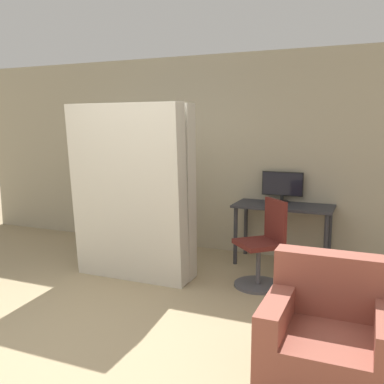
{
  "coord_description": "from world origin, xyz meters",
  "views": [
    {
      "loc": [
        2.07,
        -2.32,
        1.74
      ],
      "look_at": [
        0.32,
        1.8,
        1.05
      ],
      "focal_mm": 40.0,
      "sensor_mm": 36.0,
      "label": 1
    }
  ],
  "objects_px": {
    "office_chair": "(263,251)",
    "mattress_near": "(128,194)",
    "mattress_far": "(139,191)",
    "armchair": "(330,339)",
    "bookshelf": "(113,184)",
    "monitor": "(282,185)"
  },
  "relations": [
    {
      "from": "bookshelf",
      "to": "mattress_near",
      "type": "distance_m",
      "value": 1.82
    },
    {
      "from": "mattress_far",
      "to": "armchair",
      "type": "distance_m",
      "value": 2.8
    },
    {
      "from": "bookshelf",
      "to": "mattress_far",
      "type": "distance_m",
      "value": 1.62
    },
    {
      "from": "mattress_far",
      "to": "bookshelf",
      "type": "bearing_deg",
      "value": 134.02
    },
    {
      "from": "monitor",
      "to": "armchair",
      "type": "bearing_deg",
      "value": -71.95
    },
    {
      "from": "monitor",
      "to": "mattress_far",
      "type": "distance_m",
      "value": 1.86
    },
    {
      "from": "mattress_far",
      "to": "office_chair",
      "type": "bearing_deg",
      "value": 5.82
    },
    {
      "from": "bookshelf",
      "to": "mattress_near",
      "type": "relative_size",
      "value": 0.9
    },
    {
      "from": "bookshelf",
      "to": "armchair",
      "type": "relative_size",
      "value": 2.11
    },
    {
      "from": "mattress_far",
      "to": "armchair",
      "type": "height_order",
      "value": "mattress_far"
    },
    {
      "from": "mattress_far",
      "to": "mattress_near",
      "type": "bearing_deg",
      "value": -90.0
    },
    {
      "from": "mattress_far",
      "to": "armchair",
      "type": "xyz_separation_m",
      "value": [
        2.3,
        -1.46,
        -0.68
      ]
    },
    {
      "from": "mattress_near",
      "to": "bookshelf",
      "type": "bearing_deg",
      "value": 128.34
    },
    {
      "from": "mattress_far",
      "to": "monitor",
      "type": "bearing_deg",
      "value": 39.65
    },
    {
      "from": "office_chair",
      "to": "mattress_near",
      "type": "relative_size",
      "value": 0.48
    },
    {
      "from": "office_chair",
      "to": "bookshelf",
      "type": "relative_size",
      "value": 0.53
    },
    {
      "from": "monitor",
      "to": "bookshelf",
      "type": "height_order",
      "value": "bookshelf"
    },
    {
      "from": "office_chair",
      "to": "armchair",
      "type": "xyz_separation_m",
      "value": [
        0.85,
        -1.61,
        -0.07
      ]
    },
    {
      "from": "armchair",
      "to": "office_chair",
      "type": "bearing_deg",
      "value": 117.85
    },
    {
      "from": "bookshelf",
      "to": "mattress_far",
      "type": "bearing_deg",
      "value": -45.98
    },
    {
      "from": "bookshelf",
      "to": "mattress_far",
      "type": "height_order",
      "value": "mattress_far"
    },
    {
      "from": "bookshelf",
      "to": "office_chair",
      "type": "bearing_deg",
      "value": -21.59
    }
  ]
}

